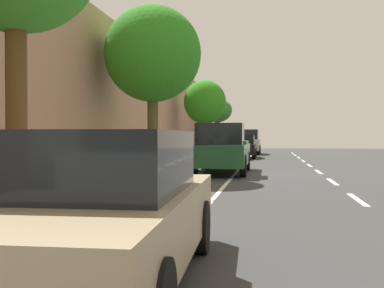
% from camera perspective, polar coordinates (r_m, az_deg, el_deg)
% --- Properties ---
extents(ground, '(76.49, 76.49, 0.00)m').
position_cam_1_polar(ground, '(17.84, 5.77, -3.74)').
color(ground, '#363636').
extents(sidewalk, '(3.28, 47.81, 0.14)m').
position_cam_1_polar(sidewalk, '(18.35, -4.72, -3.40)').
color(sidewalk, '#A9968D').
rests_on(sidewalk, ground).
extents(curb_edge, '(0.16, 47.81, 0.14)m').
position_cam_1_polar(curb_edge, '(18.01, 0.61, -3.48)').
color(curb_edge, gray).
rests_on(curb_edge, ground).
extents(lane_stripe_centre, '(0.14, 48.40, 0.01)m').
position_cam_1_polar(lane_stripe_centre, '(17.63, 16.02, -3.82)').
color(lane_stripe_centre, white).
rests_on(lane_stripe_centre, ground).
extents(lane_stripe_bike_edge, '(0.12, 47.81, 0.01)m').
position_cam_1_polar(lane_stripe_bike_edge, '(17.85, 5.28, -3.73)').
color(lane_stripe_bike_edge, white).
rests_on(lane_stripe_bike_edge, ground).
extents(building_facade, '(0.50, 47.81, 6.10)m').
position_cam_1_polar(building_facade, '(18.91, -10.33, 5.76)').
color(building_facade, tan).
rests_on(building_facade, ground).
extents(parked_suv_silver_nearest, '(2.02, 4.73, 1.99)m').
position_cam_1_polar(parked_suv_silver_nearest, '(37.80, 6.90, 0.30)').
color(parked_suv_silver_nearest, '#B7BABF').
rests_on(parked_suv_silver_nearest, ground).
extents(parked_sedan_black_second, '(1.84, 4.40, 1.52)m').
position_cam_1_polar(parked_sedan_black_second, '(31.20, 6.24, -0.34)').
color(parked_sedan_black_second, black).
rests_on(parked_sedan_black_second, ground).
extents(parked_pickup_green_mid, '(2.03, 5.30, 1.95)m').
position_cam_1_polar(parked_pickup_green_mid, '(18.27, 3.76, -0.80)').
color(parked_pickup_green_mid, '#1E512D').
rests_on(parked_pickup_green_mid, ground).
extents(parked_sedan_tan_far, '(1.96, 4.46, 1.52)m').
position_cam_1_polar(parked_sedan_tan_far, '(4.66, -11.06, -7.88)').
color(parked_sedan_tan_far, tan).
rests_on(parked_sedan_tan_far, ground).
extents(bicycle_at_curb, '(1.77, 0.46, 0.78)m').
position_cam_1_polar(bicycle_at_curb, '(10.90, -2.72, -4.72)').
color(bicycle_at_curb, black).
rests_on(bicycle_at_curb, ground).
extents(cyclist_with_backpack, '(0.42, 0.62, 1.63)m').
position_cam_1_polar(cyclist_with_backpack, '(11.34, -3.37, -1.47)').
color(cyclist_with_backpack, '#C6B284').
rests_on(cyclist_with_backpack, ground).
extents(street_tree_near_cyclist, '(2.42, 2.42, 4.40)m').
position_cam_1_polar(street_tree_near_cyclist, '(37.60, 3.10, 4.03)').
color(street_tree_near_cyclist, brown).
rests_on(street_tree_near_cyclist, sidewalk).
extents(street_tree_mid_block, '(2.76, 2.76, 5.00)m').
position_cam_1_polar(street_tree_mid_block, '(30.43, 1.60, 5.08)').
color(street_tree_mid_block, brown).
rests_on(street_tree_mid_block, sidewalk).
extents(street_tree_far_end, '(3.48, 3.48, 6.02)m').
position_cam_1_polar(street_tree_far_end, '(16.98, -4.86, 10.90)').
color(street_tree_far_end, brown).
rests_on(street_tree_far_end, sidewalk).
extents(fire_hydrant, '(0.22, 0.22, 0.84)m').
position_cam_1_polar(fire_hydrant, '(20.33, 0.41, -1.57)').
color(fire_hydrant, red).
rests_on(fire_hydrant, sidewalk).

